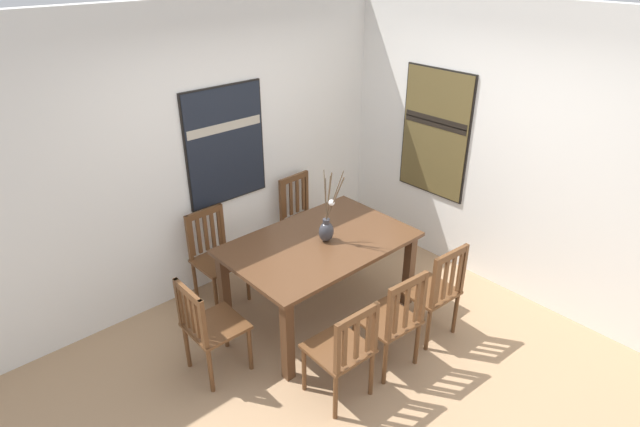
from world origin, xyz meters
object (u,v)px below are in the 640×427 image
chair_4 (343,350)px  chair_2 (209,326)px  chair_5 (392,319)px  chair_3 (303,217)px  painting_on_back_wall (225,145)px  dining_table (319,252)px  chair_0 (215,255)px  painting_on_side_wall (435,133)px  chair_1 (434,289)px  centerpiece_vase (327,228)px

chair_4 → chair_2: bearing=123.7°
chair_5 → chair_3: bearing=71.8°
chair_2 → painting_on_back_wall: size_ratio=0.77×
chair_3 → dining_table: bearing=-122.1°
dining_table → painting_on_back_wall: bearing=99.3°
dining_table → chair_3: size_ratio=1.76×
chair_3 → chair_2: bearing=-152.8°
chair_0 → painting_on_side_wall: painting_on_side_wall is taller
chair_5 → painting_on_back_wall: size_ratio=0.81×
chair_3 → chair_5: bearing=-108.2°
chair_1 → painting_on_back_wall: 2.30m
chair_3 → chair_4: chair_3 is taller
chair_4 → painting_on_back_wall: 2.22m
centerpiece_vase → dining_table: bearing=144.5°
chair_3 → painting_on_back_wall: (-0.74, 0.23, 0.93)m
dining_table → chair_2: (-1.13, 0.02, -0.20)m
chair_5 → painting_on_side_wall: (1.67, 0.95, 0.90)m
chair_4 → chair_5: size_ratio=0.96×
painting_on_side_wall → chair_4: bearing=-157.0°
centerpiece_vase → chair_4: (-0.60, -0.83, -0.45)m
dining_table → painting_on_back_wall: 1.35m
dining_table → chair_5: size_ratio=1.78×
chair_2 → painting_on_back_wall: 1.73m
centerpiece_vase → chair_2: size_ratio=0.78×
centerpiece_vase → chair_3: centerpiece_vase is taller
chair_1 → chair_0: bearing=122.2°
centerpiece_vase → chair_0: (-0.61, 0.89, -0.43)m
chair_2 → chair_4: (0.59, -0.88, -0.01)m
centerpiece_vase → chair_5: size_ratio=0.74×
chair_3 → painting_on_back_wall: bearing=162.9°
centerpiece_vase → chair_3: size_ratio=0.73×
dining_table → chair_3: bearing=57.9°
painting_on_side_wall → chair_0: bearing=160.4°
dining_table → chair_0: bearing=123.0°
centerpiece_vase → chair_1: size_ratio=0.74×
chair_0 → painting_on_back_wall: painting_on_back_wall is taller
dining_table → chair_5: chair_5 is taller
chair_3 → chair_5: (-0.58, -1.77, -0.01)m
chair_0 → chair_3: (1.11, 0.03, 0.00)m
chair_1 → painting_on_side_wall: painting_on_side_wall is taller
chair_3 → painting_on_side_wall: (1.09, -0.82, 0.90)m
chair_0 → chair_1: 2.03m
painting_on_back_wall → painting_on_side_wall: (1.83, -1.04, -0.04)m
centerpiece_vase → chair_1: (0.48, -0.83, -0.43)m
chair_5 → painting_on_side_wall: 2.13m
centerpiece_vase → painting_on_back_wall: 1.28m
dining_table → centerpiece_vase: (0.05, -0.04, 0.24)m
dining_table → chair_2: bearing=179.2°
chair_2 → painting_on_side_wall: size_ratio=0.66×
chair_1 → chair_3: bearing=89.2°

